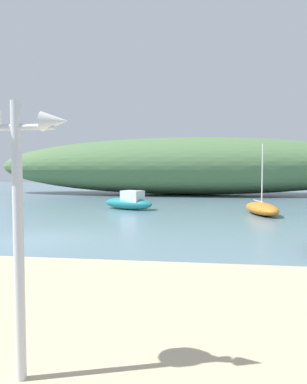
% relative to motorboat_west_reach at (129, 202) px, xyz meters
% --- Properties ---
extents(ground_plane, '(120.00, 120.00, 0.00)m').
position_rel_motorboat_west_reach_xyz_m(ground_plane, '(-1.21, -10.94, -0.50)').
color(ground_plane, slate).
extents(distant_hill, '(41.51, 10.23, 6.03)m').
position_rel_motorboat_west_reach_xyz_m(distant_hill, '(3.06, 15.59, 2.52)').
color(distant_hill, '#517547').
rests_on(distant_hill, ground).
extents(motorboat_west_reach, '(3.97, 2.78, 1.27)m').
position_rel_motorboat_west_reach_xyz_m(motorboat_west_reach, '(0.00, 0.00, 0.00)').
color(motorboat_west_reach, teal).
rests_on(motorboat_west_reach, ground).
extents(sailboat_mid_channel, '(2.17, 4.27, 4.15)m').
position_rel_motorboat_west_reach_xyz_m(sailboat_mid_channel, '(8.33, -1.66, -0.13)').
color(sailboat_mid_channel, orange).
rests_on(sailboat_mid_channel, ground).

